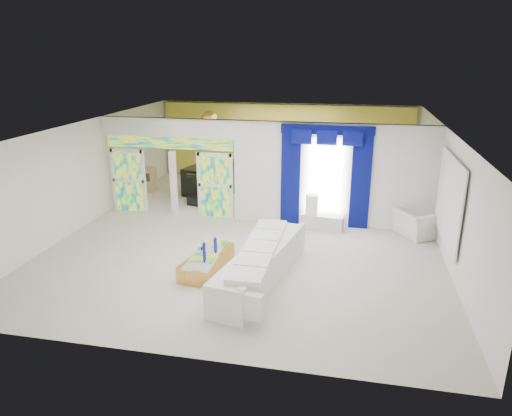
% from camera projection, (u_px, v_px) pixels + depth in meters
% --- Properties ---
extents(floor, '(12.00, 12.00, 0.00)m').
position_uv_depth(floor, '(254.00, 231.00, 13.50)').
color(floor, '#B7AF9E').
rests_on(floor, ground).
extents(dividing_wall, '(5.70, 0.18, 3.00)m').
position_uv_depth(dividing_wall, '(334.00, 175.00, 13.54)').
color(dividing_wall, white).
rests_on(dividing_wall, ground).
extents(dividing_header, '(4.30, 0.18, 0.55)m').
position_uv_depth(dividing_header, '(168.00, 127.00, 14.12)').
color(dividing_header, white).
rests_on(dividing_header, dividing_wall).
extents(stained_panel_left, '(0.95, 0.04, 2.00)m').
position_uv_depth(stained_panel_left, '(129.00, 180.00, 14.93)').
color(stained_panel_left, '#994C3F').
rests_on(stained_panel_left, ground).
extents(stained_panel_right, '(0.95, 0.04, 2.00)m').
position_uv_depth(stained_panel_right, '(215.00, 185.00, 14.39)').
color(stained_panel_right, '#994C3F').
rests_on(stained_panel_right, ground).
extents(stained_transom, '(4.00, 0.05, 0.35)m').
position_uv_depth(stained_transom, '(169.00, 143.00, 14.27)').
color(stained_transom, '#994C3F').
rests_on(stained_transom, dividing_header).
extents(window_pane, '(1.00, 0.02, 2.30)m').
position_uv_depth(window_pane, '(325.00, 177.00, 13.51)').
color(window_pane, white).
rests_on(window_pane, dividing_wall).
extents(blue_drape_left, '(0.55, 0.10, 2.80)m').
position_uv_depth(blue_drape_left, '(291.00, 178.00, 13.69)').
color(blue_drape_left, '#030441').
rests_on(blue_drape_left, ground).
extents(blue_drape_right, '(0.55, 0.10, 2.80)m').
position_uv_depth(blue_drape_right, '(361.00, 181.00, 13.31)').
color(blue_drape_right, '#030441').
rests_on(blue_drape_right, ground).
extents(blue_pelmet, '(2.60, 0.12, 0.25)m').
position_uv_depth(blue_pelmet, '(328.00, 130.00, 13.05)').
color(blue_pelmet, '#030441').
rests_on(blue_pelmet, dividing_wall).
extents(wall_mirror, '(0.04, 2.70, 1.90)m').
position_uv_depth(wall_mirror, '(450.00, 200.00, 11.13)').
color(wall_mirror, white).
rests_on(wall_mirror, ground).
extents(gold_curtains, '(9.70, 0.12, 2.90)m').
position_uv_depth(gold_curtains, '(285.00, 142.00, 18.51)').
color(gold_curtains, gold).
rests_on(gold_curtains, ground).
extents(white_sofa, '(1.54, 3.93, 0.73)m').
position_uv_depth(white_sofa, '(261.00, 266.00, 10.44)').
color(white_sofa, silver).
rests_on(white_sofa, ground).
extents(coffee_table, '(0.92, 1.86, 0.40)m').
position_uv_depth(coffee_table, '(207.00, 262.00, 11.03)').
color(coffee_table, gold).
rests_on(coffee_table, ground).
extents(console_table, '(1.28, 0.55, 0.41)m').
position_uv_depth(console_table, '(322.00, 222.00, 13.63)').
color(console_table, silver).
rests_on(console_table, ground).
extents(table_lamp, '(0.36, 0.36, 0.58)m').
position_uv_depth(table_lamp, '(312.00, 205.00, 13.53)').
color(table_lamp, silver).
rests_on(table_lamp, console_table).
extents(armchair, '(1.47, 1.52, 0.75)m').
position_uv_depth(armchair, '(417.00, 222.00, 13.07)').
color(armchair, silver).
rests_on(armchair, ground).
extents(grand_piano, '(1.94, 2.27, 0.99)m').
position_uv_depth(grand_piano, '(213.00, 179.00, 17.05)').
color(grand_piano, black).
rests_on(grand_piano, ground).
extents(piano_bench, '(0.91, 0.54, 0.28)m').
position_uv_depth(piano_bench, '(200.00, 201.00, 15.68)').
color(piano_bench, black).
rests_on(piano_bench, ground).
extents(tv_console, '(0.60, 0.55, 0.86)m').
position_uv_depth(tv_console, '(147.00, 179.00, 17.27)').
color(tv_console, '#A48852').
rests_on(tv_console, ground).
extents(chandelier, '(0.60, 0.60, 0.60)m').
position_uv_depth(chandelier, '(209.00, 120.00, 16.26)').
color(chandelier, gold).
rests_on(chandelier, ceiling).
extents(decanters, '(0.22, 0.53, 0.23)m').
position_uv_depth(decanters, '(209.00, 246.00, 11.21)').
color(decanters, '#1E1697').
rests_on(decanters, coffee_table).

